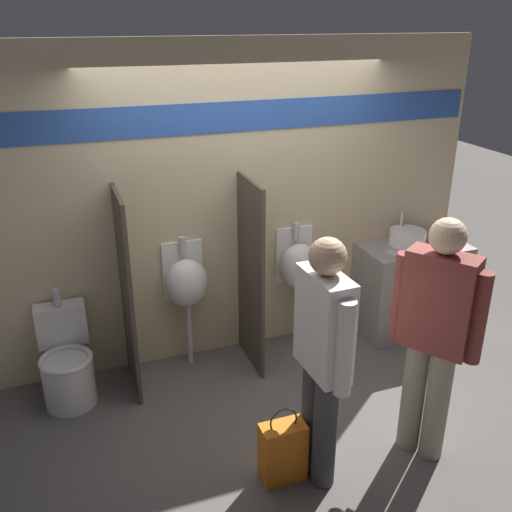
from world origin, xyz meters
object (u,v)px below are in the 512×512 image
object	(u,v)px
shopping_bag	(283,451)
sink_basin	(407,237)
cell_phone	(393,254)
person_in_vest	(434,332)
urinal_far	(299,266)
person_with_lanyard	(322,354)
urinal_near_counter	(186,283)
toilet	(67,366)

from	to	relation	value
shopping_bag	sink_basin	bearing A→B (deg)	38.43
cell_phone	person_in_vest	bearing A→B (deg)	-112.97
urinal_far	person_with_lanyard	xyz separation A→B (m)	(-0.56, -1.60, 0.16)
person_in_vest	urinal_near_counter	bearing A→B (deg)	3.56
sink_basin	cell_phone	distance (m)	0.30
toilet	shopping_bag	size ratio (longest dim) A/B	1.60
cell_phone	shopping_bag	bearing A→B (deg)	-140.83
person_in_vest	person_with_lanyard	world-z (taller)	person_in_vest
urinal_far	person_with_lanyard	bearing A→B (deg)	-109.19
shopping_bag	cell_phone	bearing A→B (deg)	39.17
urinal_near_counter	urinal_far	bearing A→B (deg)	0.00
sink_basin	person_in_vest	xyz separation A→B (m)	(-0.84, -1.55, 0.02)
sink_basin	shopping_bag	bearing A→B (deg)	-141.57
toilet	person_with_lanyard	bearing A→B (deg)	-43.44
cell_phone	shopping_bag	world-z (taller)	cell_phone
urinal_near_counter	person_with_lanyard	world-z (taller)	person_with_lanyard
shopping_bag	urinal_far	bearing A→B (deg)	63.18
person_in_vest	shopping_bag	distance (m)	1.25
sink_basin	person_in_vest	world-z (taller)	person_in_vest
person_in_vest	shopping_bag	bearing A→B (deg)	51.20
sink_basin	cell_phone	world-z (taller)	sink_basin
urinal_far	toilet	distance (m)	2.11
person_in_vest	person_with_lanyard	size ratio (longest dim) A/B	1.02
shopping_bag	toilet	bearing A→B (deg)	132.80
cell_phone	urinal_far	distance (m)	0.86
sink_basin	toilet	world-z (taller)	sink_basin
person_in_vest	sink_basin	bearing A→B (deg)	-62.16
cell_phone	urinal_near_counter	xyz separation A→B (m)	(-1.84, 0.25, -0.10)
sink_basin	toilet	size ratio (longest dim) A/B	0.38
urinal_far	sink_basin	bearing A→B (deg)	-4.64
urinal_far	person_in_vest	distance (m)	1.66
toilet	person_in_vest	world-z (taller)	person_in_vest
cell_phone	shopping_bag	xyz separation A→B (m)	(-1.60, -1.30, -0.66)
toilet	person_in_vest	distance (m)	2.78
urinal_near_counter	person_in_vest	distance (m)	2.07
person_with_lanyard	shopping_bag	bearing A→B (deg)	76.06
toilet	person_in_vest	size ratio (longest dim) A/B	0.51
sink_basin	urinal_far	size ratio (longest dim) A/B	0.29
urinal_near_counter	person_with_lanyard	bearing A→B (deg)	-73.57
person_in_vest	toilet	bearing A→B (deg)	23.53
urinal_near_counter	shopping_bag	bearing A→B (deg)	-81.08
shopping_bag	urinal_near_counter	bearing A→B (deg)	98.92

